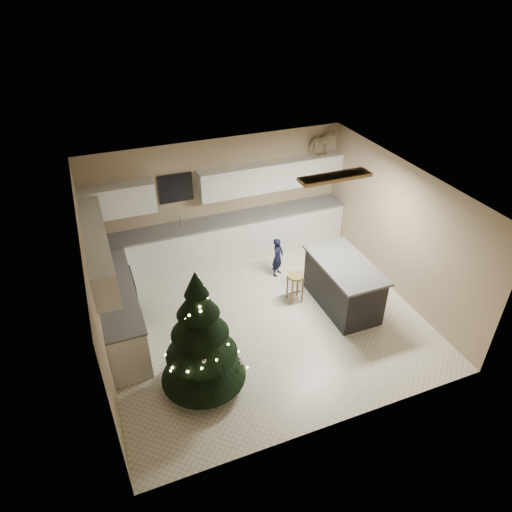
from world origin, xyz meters
name	(u,v)px	position (x,y,z in m)	size (l,w,h in m)	color
ground_plane	(263,317)	(0.00, 0.00, 0.00)	(5.50, 5.50, 0.00)	silver
room_shell	(265,236)	(0.02, 0.00, 1.75)	(5.52, 5.02, 2.61)	gray
cabinetry	(189,248)	(-0.91, 1.65, 0.76)	(5.50, 3.20, 2.00)	silver
island	(343,284)	(1.53, -0.18, 0.48)	(0.90, 1.70, 0.95)	black
bar_stool	(295,281)	(0.76, 0.26, 0.44)	(0.31, 0.31, 0.59)	olive
christmas_tree	(201,342)	(-1.44, -1.11, 0.88)	(1.35, 1.30, 2.15)	#3F2816
toddler	(278,257)	(0.80, 1.17, 0.43)	(0.31, 0.20, 0.86)	black
rocking_horse	(322,143)	(2.30, 2.33, 2.27)	(0.63, 0.38, 0.51)	olive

